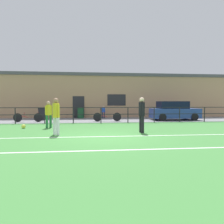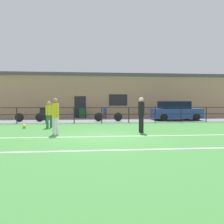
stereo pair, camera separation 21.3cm
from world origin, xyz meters
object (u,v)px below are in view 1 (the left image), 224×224
Objects in this scene: player_goalkeeper at (142,113)px; bicycle_parked_0 at (107,117)px; parked_car_red at (174,111)px; trash_bin_0 at (43,114)px; player_winger at (56,114)px; soccer_ball_match at (23,126)px; trash_bin_1 at (81,113)px; spectator_child at (103,111)px; player_striker at (49,113)px; bicycle_parked_1 at (28,117)px.

bicycle_parked_0 is (-1.21, 6.05, -0.63)m from player_goalkeeper.
trash_bin_0 is at bearing 173.82° from parked_car_red.
bicycle_parked_0 is at bearing 110.02° from player_winger.
trash_bin_1 is at bearing 67.00° from soccer_ball_match.
trash_bin_0 reaches higher than soccer_ball_match.
trash_bin_1 is (2.95, 6.95, 0.39)m from soccer_ball_match.
soccer_ball_match is at bearing -113.00° from trash_bin_1.
spectator_child is 0.53× the size of bicycle_parked_0.
spectator_child is at bearing 12.99° from trash_bin_0.
trash_bin_1 is at bearing 9.29° from spectator_child.
parked_car_red is at bearing 166.21° from player_striker.
bicycle_parked_0 is (0.10, -3.01, -0.32)m from spectator_child.
player_striker is 0.40× the size of parked_car_red.
player_winger is 11.07m from parked_car_red.
parked_car_red reaches higher than trash_bin_0.
player_winger is at bearing -141.07° from parked_car_red.
parked_car_red reaches higher than bicycle_parked_0.
parked_car_red is at bearing -18.19° from trash_bin_1.
spectator_child is (3.67, 6.63, -0.21)m from player_striker.
player_striker is at bearing -73.71° from trash_bin_0.
bicycle_parked_0 is 2.30× the size of trash_bin_1.
bicycle_parked_1 is at bearing -96.32° from player_striker.
parked_car_red reaches higher than spectator_child.
bicycle_parked_1 is at bearing 160.57° from player_winger.
player_winger is 7.22m from bicycle_parked_1.
bicycle_parked_0 is 5.65m from trash_bin_0.
bicycle_parked_1 is 4.93m from trash_bin_1.
parked_car_red reaches higher than player_striker.
parked_car_red reaches higher than bicycle_parked_1.
trash_bin_0 is (-5.36, 1.80, 0.17)m from bicycle_parked_0.
player_striker is 0.72× the size of bicycle_parked_1.
trash_bin_1 is (-3.43, 9.26, -0.49)m from player_goalkeeper.
spectator_child is at bearing 53.12° from soccer_ball_match.
spectator_child is 6.30m from parked_car_red.
bicycle_parked_0 is 2.18× the size of trash_bin_0.
soccer_ball_match is (-2.28, 2.61, -0.85)m from player_winger.
player_striker reaches higher than trash_bin_1.
spectator_child is 6.63m from bicycle_parked_1.
trash_bin_1 reaches higher than bicycle_parked_0.
player_goalkeeper is 0.79× the size of bicycle_parked_0.
spectator_child reaches higher than trash_bin_0.
player_striker is 2.87m from player_winger.
spectator_child is at bearing -177.54° from player_goalkeeper.
player_striker is at bearing -102.81° from trash_bin_1.
player_winger reaches higher than parked_car_red.
bicycle_parked_0 is at bearing 106.62° from spectator_child.
trash_bin_1 reaches higher than bicycle_parked_1.
player_goalkeeper is at bearing 116.22° from player_striker.
player_goalkeeper is 9.89m from trash_bin_1.
player_striker is 5.25m from bicycle_parked_0.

